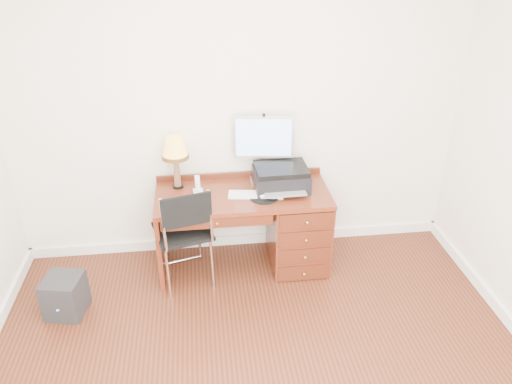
{
  "coord_description": "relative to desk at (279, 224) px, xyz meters",
  "views": [
    {
      "loc": [
        -0.34,
        -2.36,
        2.81
      ],
      "look_at": [
        0.09,
        1.2,
        0.86
      ],
      "focal_mm": 35.0,
      "sensor_mm": 36.0,
      "label": 1
    }
  ],
  "objects": [
    {
      "name": "room_shell",
      "position": [
        -0.32,
        -0.77,
        -0.36
      ],
      "size": [
        4.0,
        4.0,
        4.0
      ],
      "color": "silver",
      "rests_on": "ground"
    },
    {
      "name": "desk",
      "position": [
        0.0,
        0.0,
        0.0
      ],
      "size": [
        1.5,
        0.67,
        0.75
      ],
      "color": "maroon",
      "rests_on": "ground"
    },
    {
      "name": "monitor",
      "position": [
        -0.11,
        0.23,
        0.72
      ],
      "size": [
        0.53,
        0.19,
        0.6
      ],
      "rotation": [
        0.0,
        0.0,
        -0.12
      ],
      "color": "silver",
      "rests_on": "desk"
    },
    {
      "name": "keyboard",
      "position": [
        -0.22,
        -0.06,
        0.35
      ],
      "size": [
        0.48,
        0.19,
        0.02
      ],
      "primitive_type": "cube",
      "rotation": [
        0.0,
        0.0,
        -0.14
      ],
      "color": "white",
      "rests_on": "desk"
    },
    {
      "name": "mouse_pad",
      "position": [
        -0.15,
        -0.11,
        0.35
      ],
      "size": [
        0.24,
        0.24,
        0.05
      ],
      "color": "black",
      "rests_on": "desk"
    },
    {
      "name": "printer",
      "position": [
        0.02,
        0.05,
        0.44
      ],
      "size": [
        0.47,
        0.37,
        0.21
      ],
      "rotation": [
        0.0,
        0.0,
        0.02
      ],
      "color": "black",
      "rests_on": "desk"
    },
    {
      "name": "leg_lamp",
      "position": [
        -0.88,
        0.17,
        0.69
      ],
      "size": [
        0.23,
        0.23,
        0.48
      ],
      "color": "black",
      "rests_on": "desk"
    },
    {
      "name": "phone",
      "position": [
        -0.7,
        0.03,
        0.39
      ],
      "size": [
        0.09,
        0.09,
        0.17
      ],
      "rotation": [
        0.0,
        0.0,
        0.1
      ],
      "color": "white",
      "rests_on": "desk"
    },
    {
      "name": "pen_cup",
      "position": [
        -0.13,
        0.12,
        0.38
      ],
      "size": [
        0.07,
        0.07,
        0.09
      ],
      "primitive_type": "cylinder",
      "color": "black",
      "rests_on": "desk"
    },
    {
      "name": "chair",
      "position": [
        -0.85,
        -0.23,
        0.16
      ],
      "size": [
        0.55,
        0.55,
        0.95
      ],
      "rotation": [
        0.0,
        0.0,
        0.26
      ],
      "color": "black",
      "rests_on": "ground"
    },
    {
      "name": "equipment_box",
      "position": [
        -1.81,
        -0.48,
        -0.24
      ],
      "size": [
        0.34,
        0.34,
        0.34
      ],
      "primitive_type": "cube",
      "rotation": [
        0.0,
        0.0,
        -0.2
      ],
      "color": "black",
      "rests_on": "ground"
    }
  ]
}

